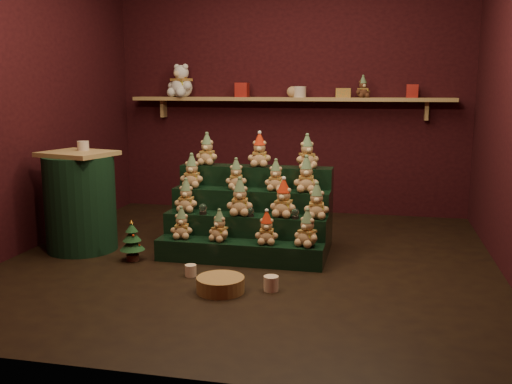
% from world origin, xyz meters
% --- Properties ---
extents(ground, '(4.00, 4.00, 0.00)m').
position_xyz_m(ground, '(0.00, 0.00, 0.00)').
color(ground, black).
rests_on(ground, ground).
extents(back_wall, '(4.00, 0.10, 2.80)m').
position_xyz_m(back_wall, '(0.00, 2.05, 1.40)').
color(back_wall, black).
rests_on(back_wall, ground).
extents(front_wall, '(4.00, 0.10, 2.80)m').
position_xyz_m(front_wall, '(0.00, -2.05, 1.40)').
color(front_wall, black).
rests_on(front_wall, ground).
extents(left_wall, '(0.10, 4.00, 2.80)m').
position_xyz_m(left_wall, '(-2.05, 0.00, 1.40)').
color(left_wall, black).
rests_on(left_wall, ground).
extents(back_shelf, '(3.60, 0.26, 0.24)m').
position_xyz_m(back_shelf, '(0.00, 1.87, 1.29)').
color(back_shelf, '#A68853').
rests_on(back_shelf, ground).
extents(riser_tier_front, '(1.40, 0.22, 0.18)m').
position_xyz_m(riser_tier_front, '(-0.07, -0.10, 0.09)').
color(riser_tier_front, black).
rests_on(riser_tier_front, ground).
extents(riser_tier_midfront, '(1.40, 0.22, 0.36)m').
position_xyz_m(riser_tier_midfront, '(-0.07, 0.12, 0.18)').
color(riser_tier_midfront, black).
rests_on(riser_tier_midfront, ground).
extents(riser_tier_midback, '(1.40, 0.22, 0.54)m').
position_xyz_m(riser_tier_midback, '(-0.07, 0.34, 0.27)').
color(riser_tier_midback, black).
rests_on(riser_tier_midback, ground).
extents(riser_tier_back, '(1.40, 0.22, 0.72)m').
position_xyz_m(riser_tier_back, '(-0.07, 0.56, 0.36)').
color(riser_tier_back, black).
rests_on(riser_tier_back, ground).
extents(teddy_0, '(0.21, 0.20, 0.26)m').
position_xyz_m(teddy_0, '(-0.57, -0.08, 0.31)').
color(teddy_0, tan).
rests_on(teddy_0, riser_tier_front).
extents(teddy_1, '(0.23, 0.22, 0.26)m').
position_xyz_m(teddy_1, '(-0.24, -0.10, 0.31)').
color(teddy_1, tan).
rests_on(teddy_1, riser_tier_front).
extents(teddy_2, '(0.21, 0.19, 0.26)m').
position_xyz_m(teddy_2, '(0.16, -0.10, 0.31)').
color(teddy_2, tan).
rests_on(teddy_2, riser_tier_front).
extents(teddy_3, '(0.27, 0.26, 0.29)m').
position_xyz_m(teddy_3, '(0.49, -0.10, 0.33)').
color(teddy_3, tan).
rests_on(teddy_3, riser_tier_front).
extents(teddy_4, '(0.22, 0.20, 0.28)m').
position_xyz_m(teddy_4, '(-0.60, 0.14, 0.50)').
color(teddy_4, tan).
rests_on(teddy_4, riser_tier_midfront).
extents(teddy_5, '(0.25, 0.23, 0.31)m').
position_xyz_m(teddy_5, '(-0.11, 0.11, 0.52)').
color(teddy_5, tan).
rests_on(teddy_5, riser_tier_midfront).
extents(teddy_6, '(0.25, 0.23, 0.31)m').
position_xyz_m(teddy_6, '(0.26, 0.12, 0.52)').
color(teddy_6, tan).
rests_on(teddy_6, riser_tier_midfront).
extents(teddy_7, '(0.22, 0.21, 0.29)m').
position_xyz_m(teddy_7, '(0.53, 0.13, 0.50)').
color(teddy_7, tan).
rests_on(teddy_7, riser_tier_midfront).
extents(teddy_8, '(0.22, 0.20, 0.29)m').
position_xyz_m(teddy_8, '(-0.62, 0.35, 0.69)').
color(teddy_8, tan).
rests_on(teddy_8, riser_tier_midback).
extents(teddy_9, '(0.22, 0.21, 0.26)m').
position_xyz_m(teddy_9, '(-0.21, 0.36, 0.67)').
color(teddy_9, tan).
rests_on(teddy_9, riser_tier_midback).
extents(teddy_10, '(0.19, 0.18, 0.27)m').
position_xyz_m(teddy_10, '(0.15, 0.34, 0.67)').
color(teddy_10, tan).
rests_on(teddy_10, riser_tier_midback).
extents(teddy_11, '(0.24, 0.22, 0.30)m').
position_xyz_m(teddy_11, '(0.42, 0.34, 0.69)').
color(teddy_11, tan).
rests_on(teddy_11, riser_tier_midback).
extents(teddy_12, '(0.21, 0.19, 0.29)m').
position_xyz_m(teddy_12, '(-0.54, 0.57, 0.86)').
color(teddy_12, tan).
rests_on(teddy_12, riser_tier_back).
extents(teddy_13, '(0.23, 0.21, 0.29)m').
position_xyz_m(teddy_13, '(-0.04, 0.55, 0.87)').
color(teddy_13, tan).
rests_on(teddy_13, riser_tier_back).
extents(teddy_14, '(0.27, 0.26, 0.29)m').
position_xyz_m(teddy_14, '(0.39, 0.55, 0.87)').
color(teddy_14, tan).
rests_on(teddy_14, riser_tier_back).
extents(snow_globe_a, '(0.07, 0.07, 0.09)m').
position_xyz_m(snow_globe_a, '(-0.43, 0.06, 0.41)').
color(snow_globe_a, black).
rests_on(snow_globe_a, riser_tier_midfront).
extents(snow_globe_b, '(0.06, 0.06, 0.08)m').
position_xyz_m(snow_globe_b, '(-0.01, 0.06, 0.40)').
color(snow_globe_b, black).
rests_on(snow_globe_b, riser_tier_midfront).
extents(snow_globe_c, '(0.07, 0.07, 0.09)m').
position_xyz_m(snow_globe_c, '(0.37, 0.06, 0.40)').
color(snow_globe_c, black).
rests_on(snow_globe_c, riser_tier_midfront).
extents(side_table, '(0.68, 0.61, 0.88)m').
position_xyz_m(side_table, '(-1.54, -0.01, 0.44)').
color(side_table, '#A68853').
rests_on(side_table, ground).
extents(table_ornament, '(0.10, 0.10, 0.08)m').
position_xyz_m(table_ornament, '(-1.54, 0.09, 0.92)').
color(table_ornament, '#C4B2A1').
rests_on(table_ornament, side_table).
extents(mini_christmas_tree, '(0.21, 0.21, 0.35)m').
position_xyz_m(mini_christmas_tree, '(-0.96, -0.22, 0.17)').
color(mini_christmas_tree, '#412017').
rests_on(mini_christmas_tree, ground).
extents(mug_left, '(0.09, 0.09, 0.09)m').
position_xyz_m(mug_left, '(-0.36, -0.50, 0.04)').
color(mug_left, beige).
rests_on(mug_left, ground).
extents(mug_right, '(0.11, 0.11, 0.11)m').
position_xyz_m(mug_right, '(0.31, -0.68, 0.05)').
color(mug_right, beige).
rests_on(mug_right, ground).
extents(wicker_basket, '(0.38, 0.38, 0.11)m').
position_xyz_m(wicker_basket, '(-0.04, -0.78, 0.05)').
color(wicker_basket, olive).
rests_on(wicker_basket, ground).
extents(white_bear, '(0.43, 0.41, 0.47)m').
position_xyz_m(white_bear, '(-1.23, 1.84, 1.55)').
color(white_bear, white).
rests_on(white_bear, back_shelf).
extents(brown_bear, '(0.21, 0.20, 0.23)m').
position_xyz_m(brown_bear, '(0.82, 1.84, 1.43)').
color(brown_bear, '#4F2A1A').
rests_on(brown_bear, back_shelf).
extents(gift_tin_red_a, '(0.14, 0.14, 0.16)m').
position_xyz_m(gift_tin_red_a, '(-0.52, 1.85, 1.40)').
color(gift_tin_red_a, '#A01F18').
rests_on(gift_tin_red_a, back_shelf).
extents(gift_tin_cream, '(0.14, 0.14, 0.12)m').
position_xyz_m(gift_tin_cream, '(0.14, 1.85, 1.38)').
color(gift_tin_cream, '#C4B2A1').
rests_on(gift_tin_cream, back_shelf).
extents(gift_tin_red_b, '(0.12, 0.12, 0.14)m').
position_xyz_m(gift_tin_red_b, '(1.34, 1.85, 1.39)').
color(gift_tin_red_b, '#A01F18').
rests_on(gift_tin_red_b, back_shelf).
extents(shelf_plush_ball, '(0.12, 0.12, 0.12)m').
position_xyz_m(shelf_plush_ball, '(0.05, 1.85, 1.38)').
color(shelf_plush_ball, tan).
rests_on(shelf_plush_ball, back_shelf).
extents(scarf_gift_box, '(0.16, 0.10, 0.10)m').
position_xyz_m(scarf_gift_box, '(0.62, 1.85, 1.37)').
color(scarf_gift_box, orange).
rests_on(scarf_gift_box, back_shelf).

